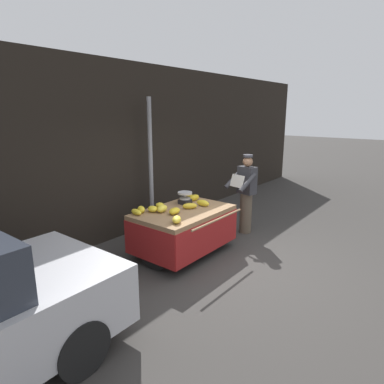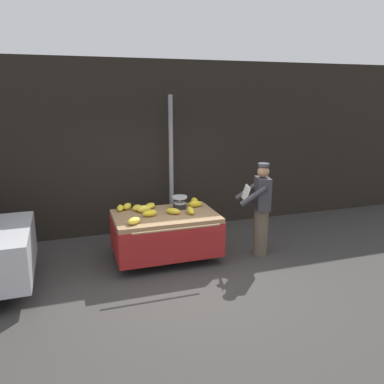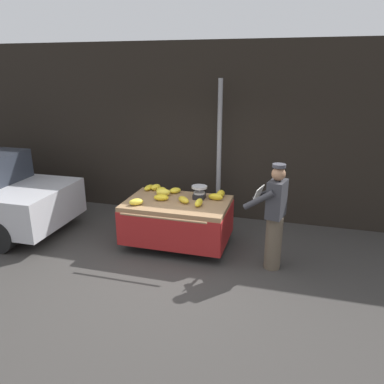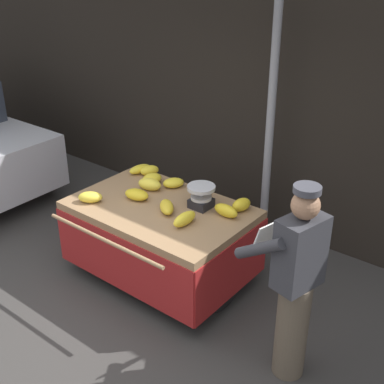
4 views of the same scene
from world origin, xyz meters
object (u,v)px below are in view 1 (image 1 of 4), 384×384
object	(u,v)px
weighing_scale	(185,198)
banana_bunch_10	(153,209)
banana_bunch_2	(160,205)
banana_bunch_6	(190,206)
banana_bunch_3	(177,219)
banana_bunch_5	(175,211)
banana_bunch_1	(162,209)
banana_bunch_7	(141,209)
vendor_person	(246,194)
banana_cart	(183,221)
banana_bunch_9	(194,198)
street_pole	(151,167)
banana_bunch_0	(189,196)
banana_bunch_8	(203,203)
banana_bunch_4	(136,212)

from	to	relation	value
weighing_scale	banana_bunch_10	bearing A→B (deg)	171.31
banana_bunch_2	banana_bunch_6	size ratio (longest dim) A/B	0.83
banana_bunch_3	banana_bunch_5	size ratio (longest dim) A/B	0.93
banana_bunch_2	banana_bunch_1	bearing A→B (deg)	-127.30
banana_bunch_7	vendor_person	xyz separation A→B (m)	(2.27, -0.83, -0.03)
banana_bunch_3	banana_bunch_6	xyz separation A→B (m)	(0.74, 0.32, -0.00)
banana_cart	banana_bunch_9	size ratio (longest dim) A/B	6.84
banana_bunch_6	banana_bunch_3	bearing A→B (deg)	-156.48
banana_bunch_7	vendor_person	size ratio (longest dim) A/B	0.12
banana_bunch_6	banana_bunch_10	size ratio (longest dim) A/B	1.28
banana_bunch_9	vendor_person	size ratio (longest dim) A/B	0.15
banana_bunch_9	banana_bunch_10	size ratio (longest dim) A/B	1.24
banana_bunch_7	banana_bunch_10	distance (m)	0.21
street_pole	banana_bunch_2	world-z (taller)	street_pole
banana_bunch_0	banana_bunch_6	distance (m)	0.73
weighing_scale	banana_bunch_7	bearing A→B (deg)	165.03
banana_bunch_8	vendor_person	distance (m)	1.28
banana_bunch_0	banana_bunch_3	xyz separation A→B (m)	(-1.30, -0.80, -0.01)
banana_cart	vendor_person	size ratio (longest dim) A/B	1.06
banana_bunch_2	banana_bunch_6	xyz separation A→B (m)	(0.31, -0.47, 0.00)
weighing_scale	banana_bunch_2	xyz separation A→B (m)	(-0.51, 0.18, -0.07)
banana_bunch_7	banana_bunch_10	world-z (taller)	banana_bunch_7
banana_bunch_5	banana_bunch_6	distance (m)	0.41
banana_bunch_1	banana_bunch_3	size ratio (longest dim) A/B	1.05
banana_bunch_10	banana_bunch_7	bearing A→B (deg)	140.76
weighing_scale	banana_bunch_6	size ratio (longest dim) A/B	1.02
banana_bunch_1	banana_bunch_4	xyz separation A→B (m)	(-0.38, 0.25, -0.02)
banana_bunch_3	banana_bunch_7	bearing A→B (deg)	88.25
banana_bunch_5	banana_bunch_4	bearing A→B (deg)	130.99
banana_bunch_3	banana_bunch_9	distance (m)	1.39
vendor_person	banana_bunch_8	bearing A→B (deg)	170.41
street_pole	banana_bunch_7	world-z (taller)	street_pole
banana_bunch_1	banana_bunch_9	distance (m)	0.97
banana_bunch_3	banana_bunch_7	world-z (taller)	banana_bunch_7
street_pole	weighing_scale	distance (m)	1.15
weighing_scale	banana_bunch_3	distance (m)	1.13
banana_bunch_8	banana_bunch_10	size ratio (longest dim) A/B	1.34
street_pole	banana_bunch_3	distance (m)	2.04
street_pole	banana_bunch_4	size ratio (longest dim) A/B	10.59
banana_bunch_2	banana_bunch_8	world-z (taller)	banana_bunch_8
banana_bunch_1	banana_bunch_10	bearing A→B (deg)	123.14
weighing_scale	banana_bunch_8	size ratio (longest dim) A/B	0.98
weighing_scale	banana_bunch_3	xyz separation A→B (m)	(-0.95, -0.61, -0.06)
banana_bunch_8	banana_bunch_7	bearing A→B (deg)	148.64
banana_bunch_0	banana_bunch_4	xyz separation A→B (m)	(-1.40, 0.03, -0.02)
banana_bunch_3	banana_bunch_6	distance (m)	0.81
banana_bunch_0	weighing_scale	bearing A→B (deg)	-151.07
banana_bunch_7	banana_bunch_6	bearing A→B (deg)	-36.57
banana_bunch_0	banana_bunch_4	size ratio (longest dim) A/B	0.80
banana_bunch_8	banana_bunch_10	distance (m)	0.98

